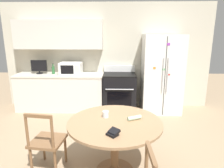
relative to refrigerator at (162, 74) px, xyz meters
name	(u,v)px	position (x,y,z in m)	size (l,w,h in m)	color
ground_plane	(97,168)	(-1.32, -2.23, -0.92)	(14.00, 14.00, 0.00)	#9E8466
back_wall	(95,51)	(-1.63, 0.36, 0.52)	(5.20, 0.44, 2.60)	beige
kitchen_counter	(61,92)	(-2.47, 0.06, -0.47)	(2.13, 0.64, 0.90)	silver
refrigerator	(162,74)	(0.00, 0.00, 0.00)	(0.91, 0.73, 1.85)	white
oven_range	(119,92)	(-1.00, 0.03, -0.45)	(0.78, 0.68, 1.08)	black
microwave	(71,68)	(-2.18, 0.07, 0.12)	(0.52, 0.40, 0.29)	white
countertop_tv	(39,66)	(-2.98, 0.11, 0.16)	(0.38, 0.16, 0.34)	black
counter_bottle	(53,70)	(-2.62, 0.08, 0.07)	(0.07, 0.07, 0.26)	#2D6B38
dining_table	(115,131)	(-1.08, -2.29, -0.31)	(1.24, 1.24, 0.75)	#997551
dining_chair_left	(47,142)	(-2.01, -2.27, -0.49)	(0.47, 0.47, 0.90)	brown
candle_glass	(106,115)	(-1.21, -2.15, -0.13)	(0.09, 0.09, 0.09)	silver
folded_napkin	(134,118)	(-0.82, -2.22, -0.15)	(0.20, 0.13, 0.05)	beige
wallet	(113,133)	(-1.09, -2.64, -0.14)	(0.17, 0.17, 0.07)	black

